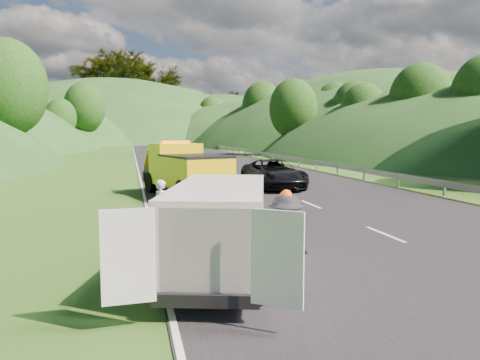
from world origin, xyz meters
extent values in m
plane|color=#38661E|center=(0.00, 0.00, 0.00)|extent=(320.00, 320.00, 0.00)
cube|color=black|center=(3.00, 40.00, 0.01)|extent=(14.00, 200.00, 0.02)
cube|color=gray|center=(10.30, 52.50, 0.00)|extent=(0.06, 140.00, 1.52)
cylinder|color=black|center=(-3.49, 9.62, 0.53)|extent=(0.65, 1.12, 1.06)
cylinder|color=black|center=(-1.56, 10.19, 0.53)|extent=(0.65, 1.12, 1.06)
cylinder|color=black|center=(-2.31, 5.56, 0.53)|extent=(0.65, 1.12, 1.06)
cylinder|color=black|center=(-0.38, 6.12, 0.53)|extent=(0.65, 1.12, 1.06)
cube|color=yellow|center=(-2.27, 9.04, 1.53)|extent=(2.66, 2.26, 2.01)
cube|color=yellow|center=(-1.61, 6.76, 1.27)|extent=(3.24, 4.11, 1.38)
cube|color=black|center=(-1.61, 6.76, 2.01)|extent=(3.24, 4.11, 0.11)
cube|color=black|center=(-2.63, 10.26, 0.95)|extent=(2.39, 1.81, 0.74)
cube|color=black|center=(-2.81, 10.87, 0.74)|extent=(2.19, 0.82, 0.53)
cube|color=yellow|center=(-2.73, 10.62, 1.64)|extent=(2.26, 1.39, 1.16)
cube|color=orange|center=(-2.27, 9.04, 2.59)|extent=(1.50, 0.67, 0.17)
cube|color=black|center=(-2.48, 9.75, 1.90)|extent=(1.95, 0.64, 0.95)
cylinder|color=black|center=(-3.03, -3.26, 0.36)|extent=(0.46, 0.76, 0.71)
cylinder|color=black|center=(-1.49, -3.71, 0.36)|extent=(0.46, 0.76, 0.71)
cylinder|color=black|center=(-3.89, -6.17, 0.36)|extent=(0.46, 0.76, 0.71)
cylinder|color=black|center=(-2.35, -6.63, 0.36)|extent=(0.46, 0.76, 0.71)
cube|color=silver|center=(-2.72, -5.03, 1.21)|extent=(3.08, 4.97, 1.65)
cube|color=silver|center=(-2.02, -2.67, 0.85)|extent=(1.94, 1.28, 0.89)
cube|color=black|center=(-2.07, -2.84, 1.56)|extent=(1.67, 0.76, 0.74)
cube|color=black|center=(-3.36, -7.21, 1.21)|extent=(1.48, 0.52, 1.43)
cube|color=silver|center=(-4.59, -7.27, 1.21)|extent=(0.85, 0.11, 1.52)
cube|color=silver|center=(-2.36, -7.93, 1.21)|extent=(0.71, 0.55, 1.52)
cube|color=black|center=(-3.39, -7.30, 0.40)|extent=(1.75, 0.64, 0.22)
imported|color=silver|center=(-3.62, -0.32, 0.00)|extent=(0.71, 0.75, 1.67)
imported|color=tan|center=(-2.02, 0.58, 0.00)|extent=(0.59, 0.53, 1.02)
imported|color=black|center=(-1.56, -5.98, 0.00)|extent=(1.42, 1.23, 1.91)
cube|color=#615C49|center=(-4.77, 0.32, 0.28)|extent=(0.39, 0.28, 0.56)
cylinder|color=black|center=(-1.91, -6.20, 0.00)|extent=(0.74, 0.74, 0.20)
imported|color=black|center=(3.20, 10.03, 0.00)|extent=(2.61, 5.63, 1.56)
imported|color=#47484C|center=(2.36, 53.29, 0.00)|extent=(1.59, 3.96, 1.35)
imported|color=#815663|center=(5.28, 70.02, 0.00)|extent=(1.40, 4.03, 1.33)
camera|label=1|loc=(-4.53, -14.61, 3.16)|focal=35.00mm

